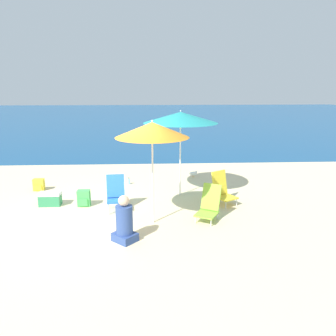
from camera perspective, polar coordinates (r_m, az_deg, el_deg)
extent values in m
plane|color=beige|center=(7.74, -10.43, -8.27)|extent=(60.00, 60.00, 0.00)
cube|color=navy|center=(32.42, -4.78, 8.91)|extent=(60.00, 40.00, 0.01)
cylinder|color=white|center=(6.99, -2.68, -2.31)|extent=(0.04, 0.04, 1.89)
cone|color=orange|center=(6.76, -2.78, 6.67)|extent=(1.54, 1.54, 0.32)
sphere|color=white|center=(6.74, -2.80, 8.17)|extent=(0.04, 0.04, 0.04)
cylinder|color=white|center=(8.77, 2.13, 1.41)|extent=(0.04, 0.04, 1.98)
cone|color=teal|center=(8.59, 2.20, 8.79)|extent=(1.95, 1.95, 0.28)
sphere|color=white|center=(8.58, 2.21, 9.87)|extent=(0.04, 0.04, 0.04)
cylinder|color=silver|center=(7.79, -10.33, -7.07)|extent=(0.02, 0.02, 0.26)
cylinder|color=silver|center=(7.79, -7.66, -6.97)|extent=(0.02, 0.02, 0.26)
cylinder|color=silver|center=(8.13, -10.29, -6.17)|extent=(0.02, 0.02, 0.26)
cylinder|color=silver|center=(8.13, -7.73, -6.07)|extent=(0.02, 0.02, 0.26)
cube|color=blue|center=(7.91, -9.05, -5.55)|extent=(0.47, 0.46, 0.04)
cube|color=blue|center=(8.02, -9.14, -3.06)|extent=(0.45, 0.27, 0.53)
cylinder|color=silver|center=(7.25, 4.79, -8.99)|extent=(0.02, 0.02, 0.16)
cylinder|color=silver|center=(7.13, 7.50, -9.46)|extent=(0.02, 0.02, 0.16)
cylinder|color=silver|center=(7.62, 6.03, -7.83)|extent=(0.02, 0.02, 0.16)
cylinder|color=silver|center=(7.51, 8.62, -8.25)|extent=(0.02, 0.02, 0.16)
cube|color=#8ECC3D|center=(7.34, 6.76, -7.92)|extent=(0.62, 0.65, 0.04)
cube|color=#8ECC3D|center=(7.45, 7.51, -5.00)|extent=(0.48, 0.40, 0.58)
cylinder|color=silver|center=(8.14, 10.02, -6.41)|extent=(0.02, 0.02, 0.19)
cylinder|color=silver|center=(8.40, 11.87, -5.85)|extent=(0.02, 0.02, 0.19)
cylinder|color=silver|center=(8.42, 8.07, -5.64)|extent=(0.02, 0.02, 0.19)
cylinder|color=silver|center=(8.66, 9.92, -5.13)|extent=(0.02, 0.02, 0.19)
cube|color=yellow|center=(8.37, 10.00, -5.03)|extent=(0.63, 0.64, 0.04)
cube|color=yellow|center=(8.43, 8.95, -2.53)|extent=(0.46, 0.37, 0.61)
cube|color=#334C8C|center=(6.52, -7.51, -11.83)|extent=(0.55, 0.55, 0.16)
cylinder|color=#334C8C|center=(6.37, -7.61, -8.92)|extent=(0.32, 0.32, 0.56)
sphere|color=beige|center=(6.23, -7.73, -5.67)|extent=(0.21, 0.21, 0.21)
cube|color=#47B756|center=(8.45, -14.44, -5.09)|extent=(0.30, 0.20, 0.40)
cube|color=#47B756|center=(8.37, -14.56, -5.87)|extent=(0.21, 0.03, 0.18)
cube|color=yellow|center=(10.09, -21.57, -2.70)|extent=(0.29, 0.18, 0.34)
cube|color=yellow|center=(10.01, -21.72, -3.25)|extent=(0.21, 0.03, 0.15)
cylinder|color=#8CCCEA|center=(10.06, -6.82, -2.43)|extent=(0.08, 0.08, 0.14)
cylinder|color=#8CCCEA|center=(10.03, -6.84, -1.92)|extent=(0.04, 0.04, 0.05)
cylinder|color=black|center=(10.03, -6.84, -1.74)|extent=(0.04, 0.04, 0.02)
cube|color=#338C59|center=(8.75, -19.82, -5.29)|extent=(0.52, 0.28, 0.27)
cube|color=white|center=(8.69, -19.92, -4.23)|extent=(0.53, 0.29, 0.07)
cylinder|color=gold|center=(10.75, 4.25, -1.48)|extent=(0.01, 0.01, 0.07)
cylinder|color=gold|center=(10.75, 4.51, -1.48)|extent=(0.01, 0.01, 0.07)
ellipsoid|color=white|center=(10.72, 4.39, -0.96)|extent=(0.26, 0.11, 0.13)
sphere|color=white|center=(10.72, 4.95, -0.65)|extent=(0.07, 0.07, 0.07)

